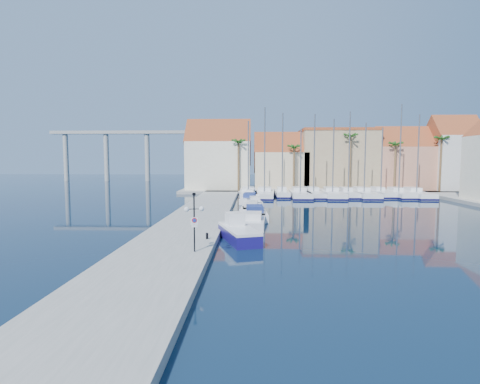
{
  "coord_description": "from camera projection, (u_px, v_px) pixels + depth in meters",
  "views": [
    {
      "loc": [
        -3.42,
        -25.83,
        6.17
      ],
      "look_at": [
        -4.66,
        10.67,
        3.0
      ],
      "focal_mm": 28.0,
      "sensor_mm": 36.0,
      "label": 1
    }
  ],
  "objects": [
    {
      "name": "sailboat_10",
      "position": [
        415.0,
        194.0,
        60.89
      ],
      "size": [
        2.74,
        10.33,
        13.33
      ],
      "rotation": [
        0.0,
        0.0,
        0.0
      ],
      "color": "white",
      "rests_on": "ground"
    },
    {
      "name": "palm_3",
      "position": [
        396.0,
        146.0,
        66.46
      ],
      "size": [
        2.6,
        2.6,
        9.65
      ],
      "color": "brown",
      "rests_on": "shore_north"
    },
    {
      "name": "sailboat_7",
      "position": [
        363.0,
        194.0,
        61.53
      ],
      "size": [
        3.32,
        11.62,
        12.08
      ],
      "rotation": [
        0.0,
        0.0,
        -0.02
      ],
      "color": "white",
      "rests_on": "ground"
    },
    {
      "name": "quay_west",
      "position": [
        200.0,
        215.0,
        39.86
      ],
      "size": [
        6.0,
        77.0,
        0.5
      ],
      "primitive_type": "cube",
      "color": "gray",
      "rests_on": "ground"
    },
    {
      "name": "bollard",
      "position": [
        207.0,
        236.0,
        26.75
      ],
      "size": [
        0.18,
        0.18,
        0.45
      ],
      "primitive_type": "cylinder",
      "color": "black",
      "rests_on": "quay_west"
    },
    {
      "name": "sailboat_2",
      "position": [
        282.0,
        193.0,
        62.21
      ],
      "size": [
        2.18,
        8.13,
        13.7
      ],
      "rotation": [
        0.0,
        0.0,
        0.0
      ],
      "color": "white",
      "rests_on": "ground"
    },
    {
      "name": "palm_1",
      "position": [
        294.0,
        149.0,
        67.11
      ],
      "size": [
        2.6,
        2.6,
        9.15
      ],
      "color": "brown",
      "rests_on": "shore_north"
    },
    {
      "name": "ground",
      "position": [
        301.0,
        248.0,
        26.14
      ],
      "size": [
        260.0,
        260.0,
        0.0
      ],
      "primitive_type": "plane",
      "color": "black",
      "rests_on": "ground"
    },
    {
      "name": "sailboat_0",
      "position": [
        248.0,
        194.0,
        61.7
      ],
      "size": [
        3.11,
        10.69,
        12.37
      ],
      "rotation": [
        0.0,
        0.0,
        0.03
      ],
      "color": "white",
      "rests_on": "ground"
    },
    {
      "name": "building_1",
      "position": [
        281.0,
        164.0,
        72.41
      ],
      "size": [
        10.3,
        8.0,
        11.0
      ],
      "color": "beige",
      "rests_on": "shore_north"
    },
    {
      "name": "viaduct",
      "position": [
        130.0,
        145.0,
        108.22
      ],
      "size": [
        48.0,
        2.2,
        14.45
      ],
      "color": "#9E9E99",
      "rests_on": "ground"
    },
    {
      "name": "sailboat_1",
      "position": [
        265.0,
        194.0,
        61.62
      ],
      "size": [
        4.0,
        12.11,
        14.53
      ],
      "rotation": [
        0.0,
        0.0,
        -0.07
      ],
      "color": "white",
      "rests_on": "ground"
    },
    {
      "name": "building_0",
      "position": [
        219.0,
        158.0,
        72.71
      ],
      "size": [
        12.3,
        9.0,
        13.5
      ],
      "color": "beige",
      "rests_on": "shore_north"
    },
    {
      "name": "sailboat_3",
      "position": [
        300.0,
        194.0,
        61.5
      ],
      "size": [
        3.45,
        11.84,
        11.12
      ],
      "rotation": [
        0.0,
        0.0,
        -0.03
      ],
      "color": "white",
      "rests_on": "ground"
    },
    {
      "name": "palm_4",
      "position": [
        442.0,
        140.0,
        66.11
      ],
      "size": [
        2.6,
        2.6,
        10.65
      ],
      "color": "brown",
      "rests_on": "shore_north"
    },
    {
      "name": "motorboat_west_3",
      "position": [
        254.0,
        203.0,
        49.13
      ],
      "size": [
        2.18,
        5.44,
        1.4
      ],
      "rotation": [
        0.0,
        0.0,
        0.09
      ],
      "color": "white",
      "rests_on": "ground"
    },
    {
      "name": "motorboat_west_4",
      "position": [
        250.0,
        199.0,
        54.34
      ],
      "size": [
        3.05,
        7.44,
        1.4
      ],
      "rotation": [
        0.0,
        0.0,
        -0.1
      ],
      "color": "white",
      "rests_on": "ground"
    },
    {
      "name": "motorboat_west_2",
      "position": [
        252.0,
        208.0,
        43.75
      ],
      "size": [
        2.62,
        6.93,
        1.4
      ],
      "rotation": [
        0.0,
        0.0,
        -0.07
      ],
      "color": "white",
      "rests_on": "ground"
    },
    {
      "name": "sailboat_5",
      "position": [
        332.0,
        194.0,
        61.43
      ],
      "size": [
        3.7,
        11.82,
        12.65
      ],
      "rotation": [
        0.0,
        0.0,
        -0.05
      ],
      "color": "white",
      "rests_on": "ground"
    },
    {
      "name": "sailboat_6",
      "position": [
        347.0,
        193.0,
        61.5
      ],
      "size": [
        2.89,
        9.06,
        13.85
      ],
      "rotation": [
        0.0,
        0.0,
        0.06
      ],
      "color": "white",
      "rests_on": "ground"
    },
    {
      "name": "fishing_boat",
      "position": [
        238.0,
        232.0,
        28.57
      ],
      "size": [
        3.59,
        6.07,
        2.02
      ],
      "rotation": [
        0.0,
        0.0,
        0.31
      ],
      "color": "navy",
      "rests_on": "ground"
    },
    {
      "name": "building_3",
      "position": [
        401.0,
        161.0,
        71.57
      ],
      "size": [
        10.3,
        8.0,
        12.0
      ],
      "color": "tan",
      "rests_on": "shore_north"
    },
    {
      "name": "shore_north",
      "position": [
        321.0,
        190.0,
        73.57
      ],
      "size": [
        54.0,
        16.0,
        0.5
      ],
      "primitive_type": "cube",
      "color": "gray",
      "rests_on": "ground"
    },
    {
      "name": "building_4",
      "position": [
        452.0,
        155.0,
        70.18
      ],
      "size": [
        8.3,
        8.0,
        14.0
      ],
      "color": "silver",
      "rests_on": "shore_north"
    },
    {
      "name": "motorboat_west_0",
      "position": [
        254.0,
        221.0,
        34.47
      ],
      "size": [
        2.29,
        6.13,
        1.4
      ],
      "rotation": [
        0.0,
        0.0,
        -0.06
      ],
      "color": "white",
      "rests_on": "ground"
    },
    {
      "name": "motorboat_west_6",
      "position": [
        251.0,
        193.0,
        63.85
      ],
      "size": [
        2.75,
        7.46,
        1.4
      ],
      "rotation": [
        0.0,
        0.0,
        0.05
      ],
      "color": "white",
      "rests_on": "ground"
    },
    {
      "name": "building_2",
      "position": [
        337.0,
        159.0,
        72.94
      ],
      "size": [
        14.2,
        10.2,
        11.5
      ],
      "color": "tan",
      "rests_on": "shore_north"
    },
    {
      "name": "palm_0",
      "position": [
        239.0,
        143.0,
        67.37
      ],
      "size": [
        2.6,
        2.6,
        10.15
      ],
      "color": "brown",
      "rests_on": "shore_north"
    },
    {
      "name": "motorboat_west_1",
      "position": [
        254.0,
        213.0,
        39.62
      ],
      "size": [
        2.77,
        7.49,
        1.4
      ],
      "rotation": [
        0.0,
        0.0,
        0.06
      ],
      "color": "white",
      "rests_on": "ground"
    },
    {
      "name": "motorboat_west_5",
      "position": [
        250.0,
        195.0,
        59.84
      ],
      "size": [
        1.93,
        5.24,
        1.4
      ],
      "rotation": [
        0.0,
        0.0,
        -0.05
      ],
      "color": "white",
      "rests_on": "ground"
    },
    {
      "name": "sailboat_8",
      "position": [
        379.0,
        193.0,
        62.22
      ],
      "size": [
        2.87,
        8.59,
        11.34
      ],
      "rotation": [
        0.0,
        0.0,
        0.08
      ],
      "color": "white",
      "rests_on": "ground"
    },
    {
      "name": "lamp_post",
      "position": [
        194.0,
        213.0,
        22.89
      ],
      "size": [
        1.21,
        0.59,
        3.66
      ],
      "rotation": [
        0.0,
        0.0,
        0.29
      ],
      "color": "black",
      "rests_on": "quay_west"
    },
    {
      "name": "sailboat_9",
      "position": [
        397.0,
        193.0,
        61.21
      ],
      "size": [
        2.82,
        9.46,
        14.96
      ],
      "rotation": [
        0.0,
        0.0,
        0.04
      ],
      "color": "white",
      "rests_on": "ground"
    },
    {
      "name": "sailboat_4",
      "position": [
        313.0,
        193.0,
        61.93
      ],
      "size": [
        3.1,
        10.42,
        13.48
      ],
      "rotation": [
        0.0,
        0.0,
        0.04
      ],
      "color": "white",
      "rests_on": "ground"
    },
    {
      "name": "palm_2",
      "position": [
        351.0,
        138.0,
        66.61
      ],
      "size": [
        2.6,
        2.6,
        11.15
      ],
      "color": "brown",
      "rests_on": "shore_north"
    }
  ]
}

